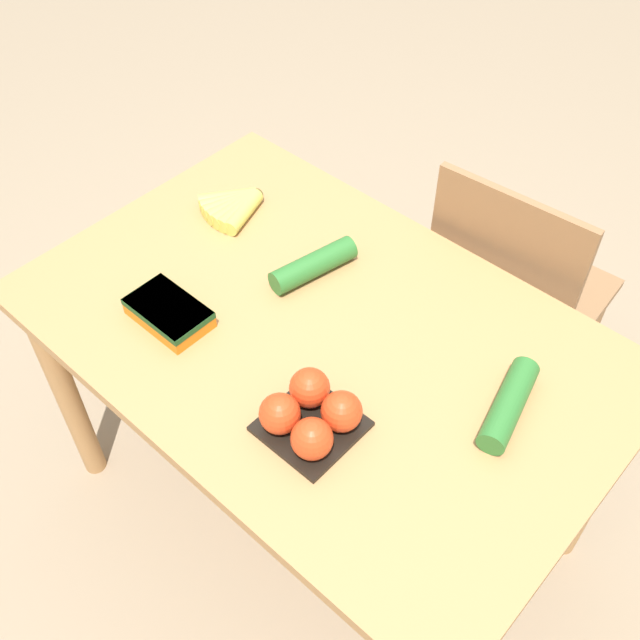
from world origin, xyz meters
TOP-DOWN VIEW (x-y plane):
  - ground_plane at (0.00, 0.00)m, footprint 12.00×12.00m
  - dining_table at (0.00, 0.00)m, footprint 1.26×0.82m
  - chair at (0.14, 0.59)m, footprint 0.45×0.43m
  - banana_bunch at (-0.41, 0.14)m, footprint 0.16×0.16m
  - tomato_pack at (0.15, -0.19)m, footprint 0.17×0.17m
  - carrot_bag at (-0.25, -0.19)m, footprint 0.18×0.11m
  - cucumber_near at (0.40, 0.08)m, footprint 0.10×0.21m
  - cucumber_far at (-0.12, 0.11)m, footprint 0.10×0.21m

SIDE VIEW (x-z plane):
  - ground_plane at x=0.00m, z-range 0.00..0.00m
  - chair at x=0.14m, z-range 0.03..0.93m
  - dining_table at x=0.00m, z-range 0.26..1.00m
  - banana_bunch at x=-0.41m, z-range 0.74..0.78m
  - carrot_bag at x=-0.25m, z-range 0.74..0.79m
  - cucumber_near at x=0.40m, z-range 0.74..0.79m
  - cucumber_far at x=-0.12m, z-range 0.74..0.79m
  - tomato_pack at x=0.15m, z-range 0.74..0.83m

